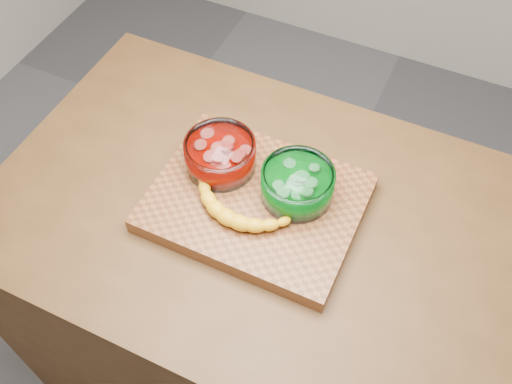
% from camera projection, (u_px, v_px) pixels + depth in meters
% --- Properties ---
extents(ground, '(3.50, 3.50, 0.00)m').
position_uv_depth(ground, '(256.00, 355.00, 2.00)').
color(ground, '#545458').
rests_on(ground, ground).
extents(counter, '(1.20, 0.80, 0.90)m').
position_uv_depth(counter, '(256.00, 298.00, 1.63)').
color(counter, '#513318').
rests_on(counter, ground).
extents(cutting_board, '(0.45, 0.35, 0.04)m').
position_uv_depth(cutting_board, '(256.00, 203.00, 1.26)').
color(cutting_board, brown).
rests_on(cutting_board, counter).
extents(bowl_red, '(0.16, 0.16, 0.07)m').
position_uv_depth(bowl_red, '(220.00, 155.00, 1.27)').
color(bowl_red, white).
rests_on(bowl_red, cutting_board).
extents(bowl_green, '(0.16, 0.16, 0.07)m').
position_uv_depth(bowl_green, '(297.00, 184.00, 1.22)').
color(bowl_green, white).
rests_on(bowl_green, cutting_board).
extents(banana, '(0.26, 0.13, 0.04)m').
position_uv_depth(banana, '(238.00, 206.00, 1.21)').
color(banana, '#EDA815').
rests_on(banana, cutting_board).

